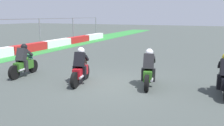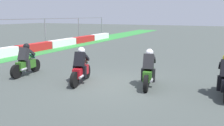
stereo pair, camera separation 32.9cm
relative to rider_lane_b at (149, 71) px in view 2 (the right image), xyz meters
The scene contains 4 objects.
ground_plane 1.62m from the rider_lane_b, 104.04° to the left, with size 120.00×120.00×0.00m, color #404744.
rider_lane_b is the anchor object (origin of this frame).
rider_lane_c 2.81m from the rider_lane_b, 105.45° to the left, with size 2.02×0.65×1.51m.
rider_lane_d 5.85m from the rider_lane_b, 97.54° to the left, with size 2.04×0.59×1.51m.
Camera 2 is at (-8.35, -4.08, 2.80)m, focal length 37.38 mm.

